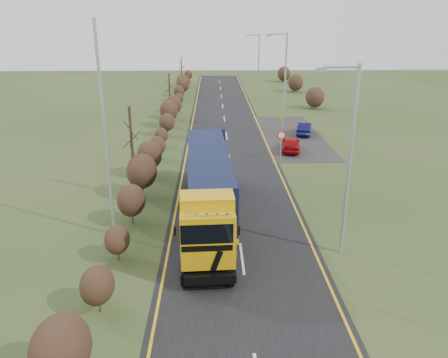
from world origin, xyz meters
The scene contains 14 objects.
ground centered at (0.00, 0.00, 0.00)m, with size 160.00×160.00×0.00m, color #30411C.
road centered at (0.00, 10.00, 0.01)m, with size 8.00×120.00×0.02m, color black.
layby centered at (6.50, 20.00, 0.01)m, with size 6.00×18.00×0.02m, color #2B2927.
lane_markings centered at (0.00, 9.69, 0.03)m, with size 7.52×116.00×0.01m.
hedgerow centered at (-6.00, 7.89, 1.62)m, with size 2.24×102.04×6.05m.
lorry centered at (-1.66, 0.16, 2.23)m, with size 2.94×14.23×3.94m.
car_red_hatchback centered at (5.54, 14.49, 0.65)m, with size 1.55×3.84×1.31m, color #99070B.
car_blue_sedan centered at (7.95, 20.42, 0.62)m, with size 1.31×3.75×1.24m, color #0B0A3C.
streetlight_near centered at (4.89, -3.50, 5.12)m, with size 1.97×0.19×9.28m.
streetlight_mid centered at (5.66, 20.76, 5.49)m, with size 2.10×0.20×9.91m.
streetlight_far centered at (5.17, 41.40, 5.03)m, with size 1.94×0.18×9.13m.
left_pole centered at (-6.79, -1.31, 5.58)m, with size 0.16×0.16×11.16m, color #A2A6A8.
speed_sign centered at (4.20, 11.67, 1.80)m, with size 0.70×0.10×2.55m.
warning_board centered at (5.80, 21.52, 1.17)m, with size 0.73×0.11×1.92m.
Camera 1 is at (-1.39, -22.74, 11.06)m, focal length 35.00 mm.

